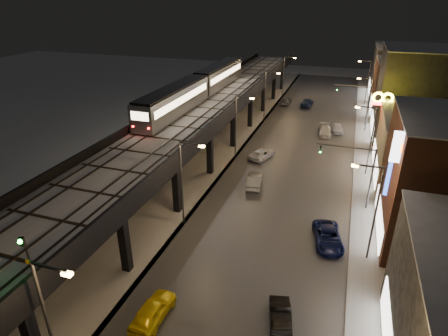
% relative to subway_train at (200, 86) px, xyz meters
% --- Properties ---
extents(ground, '(220.00, 220.00, 0.00)m').
position_rel_subway_train_xyz_m(ground, '(8.50, -37.23, -8.41)').
color(ground, silver).
extents(road_surface, '(17.00, 120.00, 0.06)m').
position_rel_subway_train_xyz_m(road_surface, '(16.00, -2.23, -8.38)').
color(road_surface, '#46474D').
rests_on(road_surface, ground).
extents(sidewalk_right, '(4.00, 120.00, 0.14)m').
position_rel_subway_train_xyz_m(sidewalk_right, '(26.00, -2.23, -8.34)').
color(sidewalk_right, '#9FA1A8').
rests_on(sidewalk_right, ground).
extents(under_viaduct_pavement, '(11.00, 120.00, 0.06)m').
position_rel_subway_train_xyz_m(under_viaduct_pavement, '(2.50, -2.23, -8.38)').
color(under_viaduct_pavement, '#9FA1A8').
rests_on(under_viaduct_pavement, ground).
extents(elevated_viaduct, '(9.00, 100.00, 6.30)m').
position_rel_subway_train_xyz_m(elevated_viaduct, '(2.50, -5.38, -2.79)').
color(elevated_viaduct, black).
rests_on(elevated_viaduct, ground).
extents(viaduct_trackbed, '(8.40, 100.00, 0.32)m').
position_rel_subway_train_xyz_m(viaduct_trackbed, '(2.49, -5.26, -2.02)').
color(viaduct_trackbed, '#B2B7C1').
rests_on(viaduct_trackbed, elevated_viaduct).
extents(viaduct_parapet_streetside, '(0.30, 100.00, 1.10)m').
position_rel_subway_train_xyz_m(viaduct_parapet_streetside, '(6.85, -5.23, -1.56)').
color(viaduct_parapet_streetside, black).
rests_on(viaduct_parapet_streetside, elevated_viaduct).
extents(viaduct_parapet_far, '(0.30, 100.00, 1.10)m').
position_rel_subway_train_xyz_m(viaduct_parapet_far, '(-1.85, -5.23, -1.56)').
color(viaduct_parapet_far, black).
rests_on(viaduct_parapet_far, elevated_viaduct).
extents(building_c, '(12.20, 15.20, 8.16)m').
position_rel_subway_train_xyz_m(building_c, '(32.49, -5.23, -4.33)').
color(building_c, gray).
rests_on(building_c, ground).
extents(building_d, '(12.20, 13.20, 14.16)m').
position_rel_subway_train_xyz_m(building_d, '(32.49, 10.77, -1.33)').
color(building_d, '#27272B').
rests_on(building_d, ground).
extents(building_e, '(12.20, 12.20, 10.16)m').
position_rel_subway_train_xyz_m(building_e, '(32.49, 24.77, -3.33)').
color(building_e, brown).
rests_on(building_e, ground).
extents(building_f, '(12.20, 16.20, 11.16)m').
position_rel_subway_train_xyz_m(building_f, '(32.49, 38.77, -2.83)').
color(building_f, '#38383A').
rests_on(building_f, ground).
extents(streetlight_left_0, '(2.57, 0.28, 9.00)m').
position_rel_subway_train_xyz_m(streetlight_left_0, '(8.07, -42.23, -3.17)').
color(streetlight_left_0, '#38383A').
rests_on(streetlight_left_0, ground).
extents(streetlight_left_1, '(2.57, 0.28, 9.00)m').
position_rel_subway_train_xyz_m(streetlight_left_1, '(8.07, -24.23, -3.17)').
color(streetlight_left_1, '#38383A').
rests_on(streetlight_left_1, ground).
extents(streetlight_right_1, '(2.56, 0.28, 9.00)m').
position_rel_subway_train_xyz_m(streetlight_right_1, '(25.23, -24.23, -3.17)').
color(streetlight_right_1, '#38383A').
rests_on(streetlight_right_1, ground).
extents(streetlight_left_2, '(2.57, 0.28, 9.00)m').
position_rel_subway_train_xyz_m(streetlight_left_2, '(8.07, -6.23, -3.17)').
color(streetlight_left_2, '#38383A').
rests_on(streetlight_left_2, ground).
extents(streetlight_right_2, '(2.56, 0.28, 9.00)m').
position_rel_subway_train_xyz_m(streetlight_right_2, '(25.23, -6.23, -3.17)').
color(streetlight_right_2, '#38383A').
rests_on(streetlight_right_2, ground).
extents(streetlight_left_3, '(2.57, 0.28, 9.00)m').
position_rel_subway_train_xyz_m(streetlight_left_3, '(8.07, 11.77, -3.17)').
color(streetlight_left_3, '#38383A').
rests_on(streetlight_left_3, ground).
extents(streetlight_right_3, '(2.56, 0.28, 9.00)m').
position_rel_subway_train_xyz_m(streetlight_right_3, '(25.23, 11.77, -3.17)').
color(streetlight_right_3, '#38383A').
rests_on(streetlight_right_3, ground).
extents(streetlight_left_4, '(2.57, 0.28, 9.00)m').
position_rel_subway_train_xyz_m(streetlight_left_4, '(8.07, 29.77, -3.17)').
color(streetlight_left_4, '#38383A').
rests_on(streetlight_left_4, ground).
extents(streetlight_right_4, '(2.56, 0.28, 9.00)m').
position_rel_subway_train_xyz_m(streetlight_right_4, '(25.23, 29.77, -3.17)').
color(streetlight_right_4, '#38383A').
rests_on(streetlight_right_4, ground).
extents(traffic_light_rig_a, '(6.10, 0.34, 7.00)m').
position_rel_subway_train_xyz_m(traffic_light_rig_a, '(24.34, -15.23, -3.91)').
color(traffic_light_rig_a, '#38383A').
rests_on(traffic_light_rig_a, ground).
extents(traffic_light_rig_b, '(6.10, 0.34, 7.00)m').
position_rel_subway_train_xyz_m(traffic_light_rig_b, '(24.34, 14.77, -3.91)').
color(traffic_light_rig_b, '#38383A').
rests_on(traffic_light_rig_b, ground).
extents(subway_train, '(3.01, 36.20, 3.60)m').
position_rel_subway_train_xyz_m(subway_train, '(0.00, 0.00, 0.00)').
color(subway_train, gray).
rests_on(subway_train, viaduct_trackbed).
extents(rail_signal, '(0.33, 0.42, 2.87)m').
position_rel_subway_train_xyz_m(rail_signal, '(6.40, -41.27, 0.25)').
color(rail_signal, black).
rests_on(rail_signal, viaduct_trackbed).
extents(car_taxi, '(1.97, 4.54, 1.53)m').
position_rel_subway_train_xyz_m(car_taxi, '(10.85, -36.31, -7.65)').
color(car_taxi, yellow).
rests_on(car_taxi, ground).
extents(car_near_white, '(2.34, 4.86, 1.54)m').
position_rel_subway_train_xyz_m(car_near_white, '(12.59, -13.96, -7.64)').
color(car_near_white, gray).
rests_on(car_near_white, ground).
extents(car_mid_silver, '(3.48, 5.14, 1.31)m').
position_rel_subway_train_xyz_m(car_mid_silver, '(11.48, -5.45, -7.75)').
color(car_mid_silver, silver).
rests_on(car_mid_silver, ground).
extents(car_mid_dark, '(2.32, 5.30, 1.52)m').
position_rel_subway_train_xyz_m(car_mid_dark, '(14.10, 24.01, -7.65)').
color(car_mid_dark, '#122046').
rests_on(car_mid_dark, ground).
extents(car_far_white, '(1.80, 4.45, 1.51)m').
position_rel_subway_train_xyz_m(car_far_white, '(9.68, 24.28, -7.65)').
color(car_far_white, slate).
rests_on(car_far_white, ground).
extents(car_onc_silver, '(2.45, 4.46, 1.39)m').
position_rel_subway_train_xyz_m(car_onc_silver, '(19.65, -34.24, -7.71)').
color(car_onc_silver, black).
rests_on(car_onc_silver, ground).
extents(car_onc_dark, '(3.49, 5.65, 1.46)m').
position_rel_subway_train_xyz_m(car_onc_dark, '(22.01, -23.08, -7.68)').
color(car_onc_dark, '#0D1443').
rests_on(car_onc_dark, ground).
extents(car_onc_white, '(2.50, 5.00, 1.39)m').
position_rel_subway_train_xyz_m(car_onc_white, '(19.10, 7.52, -7.71)').
color(car_onc_white, silver).
rests_on(car_onc_white, ground).
extents(car_onc_red, '(2.26, 4.28, 1.39)m').
position_rel_subway_train_xyz_m(car_onc_red, '(21.07, 9.34, -7.71)').
color(car_onc_red, white).
rests_on(car_onc_red, ground).
extents(sign_mcdonalds, '(2.76, 0.36, 9.35)m').
position_rel_subway_train_xyz_m(sign_mcdonalds, '(26.50, 0.43, -0.91)').
color(sign_mcdonalds, '#38383A').
rests_on(sign_mcdonalds, ground).
extents(sign_citgo, '(2.50, 0.39, 11.86)m').
position_rel_subway_train_xyz_m(sign_citgo, '(27.00, -23.81, 0.76)').
color(sign_citgo, '#38383A').
rests_on(sign_citgo, ground).
extents(sign_carwash, '(1.65, 0.35, 8.55)m').
position_rel_subway_train_xyz_m(sign_carwash, '(27.00, -20.91, -2.37)').
color(sign_carwash, '#38383A').
rests_on(sign_carwash, ground).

